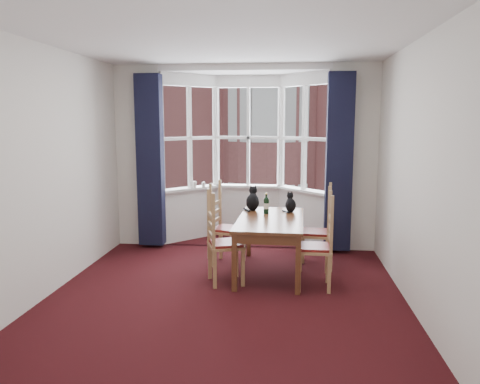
# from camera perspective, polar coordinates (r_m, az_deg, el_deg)

# --- Properties ---
(floor) EXTENTS (4.50, 4.50, 0.00)m
(floor) POSITION_cam_1_polar(r_m,az_deg,el_deg) (5.31, -1.96, -13.03)
(floor) COLOR black
(floor) RESTS_ON ground
(ceiling) EXTENTS (4.50, 4.50, 0.00)m
(ceiling) POSITION_cam_1_polar(r_m,az_deg,el_deg) (4.99, -2.14, 18.33)
(ceiling) COLOR white
(ceiling) RESTS_ON floor
(wall_left) EXTENTS (0.00, 4.50, 4.50)m
(wall_left) POSITION_cam_1_polar(r_m,az_deg,el_deg) (5.60, -22.77, 2.24)
(wall_left) COLOR silver
(wall_left) RESTS_ON floor
(wall_right) EXTENTS (0.00, 4.50, 4.50)m
(wall_right) POSITION_cam_1_polar(r_m,az_deg,el_deg) (5.08, 20.90, 1.74)
(wall_right) COLOR silver
(wall_right) RESTS_ON floor
(wall_near) EXTENTS (4.00, 0.00, 4.00)m
(wall_near) POSITION_cam_1_polar(r_m,az_deg,el_deg) (2.78, -8.59, -3.22)
(wall_near) COLOR silver
(wall_near) RESTS_ON floor
(wall_back_pier_left) EXTENTS (0.70, 0.12, 2.80)m
(wall_back_pier_left) POSITION_cam_1_polar(r_m,az_deg,el_deg) (7.52, -12.16, 4.24)
(wall_back_pier_left) COLOR silver
(wall_back_pier_left) RESTS_ON floor
(wall_back_pier_right) EXTENTS (0.70, 0.12, 2.80)m
(wall_back_pier_right) POSITION_cam_1_polar(r_m,az_deg,el_deg) (7.21, 13.67, 4.00)
(wall_back_pier_right) COLOR silver
(wall_back_pier_right) RESTS_ON floor
(bay_window) EXTENTS (2.76, 0.94, 2.80)m
(bay_window) POSITION_cam_1_polar(r_m,az_deg,el_deg) (7.68, 0.84, 4.53)
(bay_window) COLOR white
(bay_window) RESTS_ON floor
(curtain_left) EXTENTS (0.38, 0.22, 2.60)m
(curtain_left) POSITION_cam_1_polar(r_m,az_deg,el_deg) (7.29, -10.87, 3.74)
(curtain_left) COLOR black
(curtain_left) RESTS_ON floor
(curtain_right) EXTENTS (0.38, 0.22, 2.60)m
(curtain_right) POSITION_cam_1_polar(r_m,az_deg,el_deg) (7.01, 11.98, 3.52)
(curtain_right) COLOR black
(curtain_right) RESTS_ON floor
(dining_table) EXTENTS (0.87, 1.57, 0.72)m
(dining_table) POSITION_cam_1_polar(r_m,az_deg,el_deg) (6.03, 3.75, -3.94)
(dining_table) COLOR brown
(dining_table) RESTS_ON floor
(chair_left_near) EXTENTS (0.51, 0.53, 0.92)m
(chair_left_near) POSITION_cam_1_polar(r_m,az_deg,el_deg) (5.69, -2.65, -6.51)
(chair_left_near) COLOR tan
(chair_left_near) RESTS_ON floor
(chair_left_far) EXTENTS (0.48, 0.49, 0.92)m
(chair_left_far) POSITION_cam_1_polar(r_m,az_deg,el_deg) (6.47, -2.24, -4.61)
(chair_left_far) COLOR tan
(chair_left_far) RESTS_ON floor
(chair_right_near) EXTENTS (0.41, 0.43, 0.92)m
(chair_right_near) POSITION_cam_1_polar(r_m,az_deg,el_deg) (5.61, 10.00, -6.86)
(chair_right_near) COLOR tan
(chair_right_near) RESTS_ON floor
(chair_right_far) EXTENTS (0.44, 0.46, 0.92)m
(chair_right_far) POSITION_cam_1_polar(r_m,az_deg,el_deg) (6.32, 9.96, -5.07)
(chair_right_far) COLOR tan
(chair_right_far) RESTS_ON floor
(cat_left) EXTENTS (0.18, 0.26, 0.35)m
(cat_left) POSITION_cam_1_polar(r_m,az_deg,el_deg) (6.52, 1.56, -1.06)
(cat_left) COLOR black
(cat_left) RESTS_ON dining_table
(cat_right) EXTENTS (0.17, 0.22, 0.28)m
(cat_right) POSITION_cam_1_polar(r_m,az_deg,el_deg) (6.43, 6.18, -1.48)
(cat_right) COLOR black
(cat_right) RESTS_ON dining_table
(wine_bottle) EXTENTS (0.07, 0.07, 0.28)m
(wine_bottle) POSITION_cam_1_polar(r_m,az_deg,el_deg) (6.28, 3.22, -1.55)
(wine_bottle) COLOR black
(wine_bottle) RESTS_ON dining_table
(candle_tall) EXTENTS (0.06, 0.06, 0.11)m
(candle_tall) POSITION_cam_1_polar(r_m,az_deg,el_deg) (7.71, -5.56, 0.93)
(candle_tall) COLOR white
(candle_tall) RESTS_ON bay_window
(candle_short) EXTENTS (0.06, 0.06, 0.09)m
(candle_short) POSITION_cam_1_polar(r_m,az_deg,el_deg) (7.71, -4.47, 0.89)
(candle_short) COLOR white
(candle_short) RESTS_ON bay_window
(street) EXTENTS (80.00, 80.00, 0.00)m
(street) POSITION_cam_1_polar(r_m,az_deg,el_deg) (37.98, 4.87, -3.34)
(street) COLOR #333335
(street) RESTS_ON ground
(tenement_building) EXTENTS (18.40, 7.80, 15.20)m
(tenement_building) POSITION_cam_1_polar(r_m,az_deg,el_deg) (18.90, 3.97, 7.65)
(tenement_building) COLOR #924D4B
(tenement_building) RESTS_ON street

